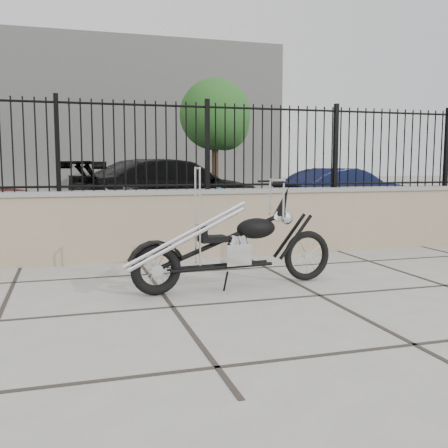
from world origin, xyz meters
TOP-DOWN VIEW (x-y plane):
  - ground_plane at (0.00, 0.00)m, footprint 90.00×90.00m
  - parking_lot at (0.00, 12.50)m, footprint 30.00×30.00m
  - retaining_wall at (0.00, 2.50)m, footprint 14.00×0.36m
  - iron_fence at (0.00, 2.50)m, footprint 14.00×0.08m
  - background_building at (0.00, 26.50)m, footprint 22.00×6.00m
  - chopper_motorcycle at (0.75, 0.57)m, footprint 2.21×0.59m
  - car_black at (1.52, 7.59)m, footprint 5.32×3.72m
  - car_blue at (5.98, 7.49)m, footprint 3.83×2.00m
  - bollard_b at (1.71, 4.40)m, footprint 0.14×0.14m
  - bollard_c at (6.81, 4.63)m, footprint 0.12×0.12m
  - tree_right at (5.05, 16.48)m, footprint 2.94×2.94m

SIDE VIEW (x-z plane):
  - ground_plane at x=0.00m, z-range 0.00..0.00m
  - parking_lot at x=0.00m, z-range 0.00..0.00m
  - bollard_c at x=6.81m, z-range 0.00..0.86m
  - bollard_b at x=1.71m, z-range 0.00..0.90m
  - retaining_wall at x=0.00m, z-range 0.00..0.96m
  - car_blue at x=5.98m, z-range 0.00..1.20m
  - chopper_motorcycle at x=0.75m, z-range 0.00..1.31m
  - car_black at x=1.52m, z-range 0.00..1.43m
  - iron_fence at x=0.00m, z-range 0.96..2.16m
  - tree_right at x=5.05m, z-range 0.99..5.95m
  - background_building at x=0.00m, z-range 0.00..8.00m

